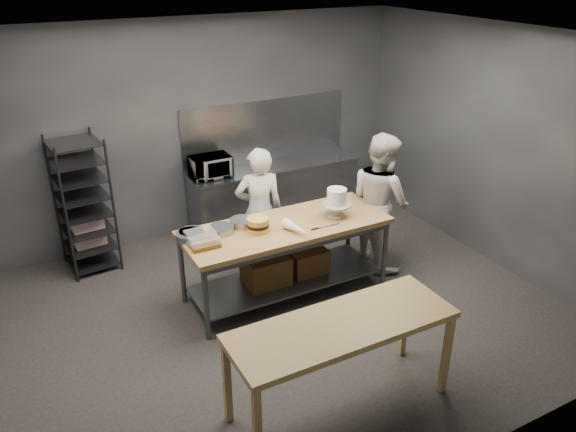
{
  "coord_description": "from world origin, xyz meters",
  "views": [
    {
      "loc": [
        -2.47,
        -4.74,
        3.74
      ],
      "look_at": [
        0.2,
        0.27,
        1.05
      ],
      "focal_mm": 35.0,
      "sensor_mm": 36.0,
      "label": 1
    }
  ],
  "objects_px": {
    "speed_rack": "(84,206)",
    "microwave": "(210,167)",
    "frosted_cake_stand": "(337,199)",
    "chef_behind": "(259,211)",
    "chef_right": "(380,201)",
    "work_table": "(285,251)",
    "layer_cake": "(258,225)",
    "near_counter": "(342,331)"
  },
  "relations": [
    {
      "from": "chef_behind",
      "to": "microwave",
      "type": "distance_m",
      "value": 1.2
    },
    {
      "from": "near_counter",
      "to": "speed_rack",
      "type": "xyz_separation_m",
      "value": [
        -1.48,
        3.63,
        0.04
      ]
    },
    {
      "from": "work_table",
      "to": "chef_right",
      "type": "relative_size",
      "value": 1.36
    },
    {
      "from": "work_table",
      "to": "microwave",
      "type": "bearing_deg",
      "value": 95.83
    },
    {
      "from": "near_counter",
      "to": "frosted_cake_stand",
      "type": "relative_size",
      "value": 5.8
    },
    {
      "from": "near_counter",
      "to": "layer_cake",
      "type": "bearing_deg",
      "value": 87.34
    },
    {
      "from": "work_table",
      "to": "microwave",
      "type": "xyz_separation_m",
      "value": [
        -0.19,
        1.85,
        0.48
      ]
    },
    {
      "from": "work_table",
      "to": "speed_rack",
      "type": "relative_size",
      "value": 1.37
    },
    {
      "from": "speed_rack",
      "to": "microwave",
      "type": "height_order",
      "value": "speed_rack"
    },
    {
      "from": "speed_rack",
      "to": "chef_behind",
      "type": "height_order",
      "value": "speed_rack"
    },
    {
      "from": "chef_behind",
      "to": "microwave",
      "type": "bearing_deg",
      "value": -66.15
    },
    {
      "from": "near_counter",
      "to": "microwave",
      "type": "bearing_deg",
      "value": 86.31
    },
    {
      "from": "work_table",
      "to": "chef_behind",
      "type": "distance_m",
      "value": 0.73
    },
    {
      "from": "frosted_cake_stand",
      "to": "layer_cake",
      "type": "height_order",
      "value": "frosted_cake_stand"
    },
    {
      "from": "chef_behind",
      "to": "frosted_cake_stand",
      "type": "xyz_separation_m",
      "value": [
        0.64,
        -0.77,
        0.32
      ]
    },
    {
      "from": "chef_right",
      "to": "speed_rack",
      "type": "bearing_deg",
      "value": 63.1
    },
    {
      "from": "chef_right",
      "to": "microwave",
      "type": "height_order",
      "value": "chef_right"
    },
    {
      "from": "speed_rack",
      "to": "microwave",
      "type": "relative_size",
      "value": 3.23
    },
    {
      "from": "speed_rack",
      "to": "microwave",
      "type": "distance_m",
      "value": 1.74
    },
    {
      "from": "chef_right",
      "to": "layer_cake",
      "type": "xyz_separation_m",
      "value": [
        -1.76,
        -0.11,
        0.12
      ]
    },
    {
      "from": "speed_rack",
      "to": "frosted_cake_stand",
      "type": "xyz_separation_m",
      "value": [
        2.55,
        -1.85,
        0.28
      ]
    },
    {
      "from": "chef_right",
      "to": "frosted_cake_stand",
      "type": "height_order",
      "value": "chef_right"
    },
    {
      "from": "near_counter",
      "to": "chef_right",
      "type": "height_order",
      "value": "chef_right"
    },
    {
      "from": "speed_rack",
      "to": "chef_right",
      "type": "height_order",
      "value": "chef_right"
    },
    {
      "from": "speed_rack",
      "to": "microwave",
      "type": "bearing_deg",
      "value": 2.66
    },
    {
      "from": "frosted_cake_stand",
      "to": "chef_right",
      "type": "bearing_deg",
      "value": 13.66
    },
    {
      "from": "chef_behind",
      "to": "layer_cake",
      "type": "relative_size",
      "value": 6.63
    },
    {
      "from": "chef_right",
      "to": "frosted_cake_stand",
      "type": "distance_m",
      "value": 0.84
    },
    {
      "from": "speed_rack",
      "to": "frosted_cake_stand",
      "type": "height_order",
      "value": "speed_rack"
    },
    {
      "from": "work_table",
      "to": "speed_rack",
      "type": "bearing_deg",
      "value": 137.24
    },
    {
      "from": "work_table",
      "to": "chef_behind",
      "type": "bearing_deg",
      "value": 90.12
    },
    {
      "from": "chef_behind",
      "to": "frosted_cake_stand",
      "type": "relative_size",
      "value": 4.74
    },
    {
      "from": "near_counter",
      "to": "layer_cake",
      "type": "relative_size",
      "value": 8.12
    },
    {
      "from": "near_counter",
      "to": "chef_right",
      "type": "relative_size",
      "value": 1.13
    },
    {
      "from": "speed_rack",
      "to": "near_counter",
      "type": "bearing_deg",
      "value": -67.75
    },
    {
      "from": "chef_right",
      "to": "frosted_cake_stand",
      "type": "bearing_deg",
      "value": 103.31
    },
    {
      "from": "work_table",
      "to": "near_counter",
      "type": "xyz_separation_m",
      "value": [
        -0.43,
        -1.86,
        0.24
      ]
    },
    {
      "from": "work_table",
      "to": "chef_right",
      "type": "height_order",
      "value": "chef_right"
    },
    {
      "from": "near_counter",
      "to": "microwave",
      "type": "height_order",
      "value": "microwave"
    },
    {
      "from": "near_counter",
      "to": "frosted_cake_stand",
      "type": "distance_m",
      "value": 2.09
    },
    {
      "from": "speed_rack",
      "to": "frosted_cake_stand",
      "type": "relative_size",
      "value": 5.08
    },
    {
      "from": "chef_behind",
      "to": "microwave",
      "type": "relative_size",
      "value": 3.02
    }
  ]
}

